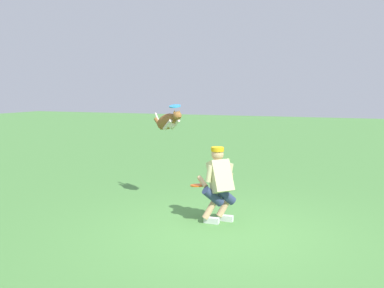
# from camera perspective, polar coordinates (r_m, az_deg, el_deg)

# --- Properties ---
(ground_plane) EXTENTS (60.00, 60.00, 0.00)m
(ground_plane) POSITION_cam_1_polar(r_m,az_deg,el_deg) (6.81, 4.15, -11.96)
(ground_plane) COLOR #518D43
(person) EXTENTS (0.71, 0.58, 1.29)m
(person) POSITION_cam_1_polar(r_m,az_deg,el_deg) (7.13, 3.72, -5.26)
(person) COLOR silver
(person) RESTS_ON ground_plane
(dog) EXTENTS (0.89, 0.67, 0.50)m
(dog) POSITION_cam_1_polar(r_m,az_deg,el_deg) (8.45, -3.32, 3.09)
(dog) COLOR brown
(frisbee_flying) EXTENTS (0.28, 0.28, 0.07)m
(frisbee_flying) POSITION_cam_1_polar(r_m,az_deg,el_deg) (8.13, -2.35, 5.20)
(frisbee_flying) COLOR #2C92E0
(frisbee_held) EXTENTS (0.36, 0.37, 0.06)m
(frisbee_held) POSITION_cam_1_polar(r_m,az_deg,el_deg) (7.29, 0.87, -5.66)
(frisbee_held) COLOR #E65A14
(frisbee_held) RESTS_ON person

